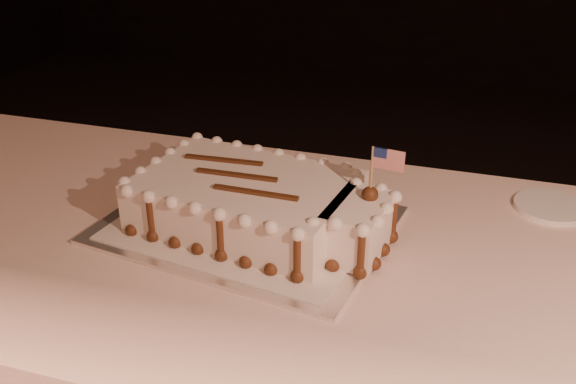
# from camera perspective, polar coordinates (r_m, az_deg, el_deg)

# --- Properties ---
(cake_board) EXTENTS (0.56, 0.45, 0.01)m
(cake_board) POSITION_cam_1_polar(r_m,az_deg,el_deg) (1.20, -3.67, -2.92)
(cake_board) COLOR silver
(cake_board) RESTS_ON banquet_table
(doily) EXTENTS (0.50, 0.41, 0.00)m
(doily) POSITION_cam_1_polar(r_m,az_deg,el_deg) (1.19, -3.68, -2.71)
(doily) COLOR white
(doily) RESTS_ON cake_board
(sheet_cake) EXTENTS (0.49, 0.33, 0.19)m
(sheet_cake) POSITION_cam_1_polar(r_m,az_deg,el_deg) (1.16, -2.59, -1.03)
(sheet_cake) COLOR white
(sheet_cake) RESTS_ON doily
(side_plate) EXTENTS (0.14, 0.14, 0.01)m
(side_plate) POSITION_cam_1_polar(r_m,az_deg,el_deg) (1.35, 22.29, -1.21)
(side_plate) COLOR white
(side_plate) RESTS_ON banquet_table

